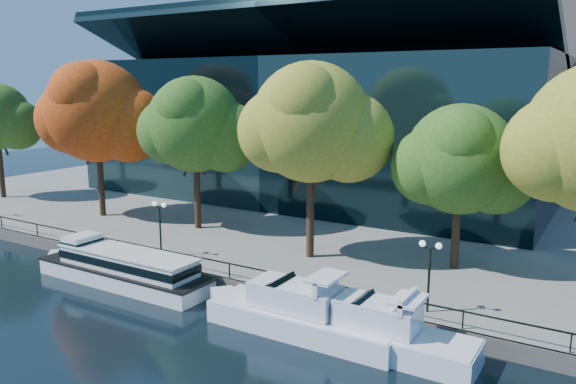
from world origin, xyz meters
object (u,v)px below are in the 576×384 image
Objects in this scene: cruiser_far at (377,331)px; tree_4 at (462,162)px; tour_boat at (119,266)px; lamp_1 at (160,216)px; tree_2 at (196,127)px; cruiser_near at (296,312)px; lamp_2 at (430,260)px; tree_1 at (98,114)px; tree_3 at (313,125)px.

tree_4 reaches higher than cruiser_far.
tour_boat is 4.65m from lamp_1.
tree_2 is at bearing -178.03° from tree_4.
cruiser_near is 1.18× the size of cruiser_far.
tree_4 is at bearing 66.45° from cruiser_near.
tree_2 reaches higher than lamp_1.
cruiser_far is (18.93, -0.20, -0.13)m from tour_boat.
tree_4 is 2.78× the size of lamp_2.
tree_2 is 1.17× the size of tree_4.
tour_boat is at bearing 179.39° from cruiser_far.
tree_1 is at bearing 169.06° from lamp_2.
tree_1 is (-13.36, 10.22, 9.48)m from tour_boat.
tree_1 is at bearing 142.59° from tour_boat.
cruiser_far is at bearing -17.89° from tree_1.
cruiser_near is at bearing -178.25° from cruiser_far.
lamp_2 is at bearing -27.63° from tree_3.
tree_3 is at bearing -10.05° from tree_2.
tree_1 reaches higher than cruiser_far.
tree_4 reaches higher than lamp_1.
tree_3 reaches higher than tour_boat.
lamp_1 is at bearing 180.00° from lamp_2.
cruiser_near is 14.05m from tree_3.
tree_2 is 3.25× the size of lamp_2.
tree_3 reaches higher than cruiser_near.
lamp_1 reaches higher than cruiser_far.
lamp_1 is at bearing -25.43° from tree_1.
tree_3 reaches higher than tree_4.
tree_2 reaches higher than tree_4.
cruiser_far is 0.71× the size of tree_1.
cruiser_near is at bearing -146.18° from lamp_2.
tree_3 is 3.48× the size of lamp_1.
cruiser_near is 15.37m from tree_4.
tree_2 is at bearing 161.53° from lamp_2.
cruiser_near is at bearing -65.81° from tree_3.
tree_1 is at bearing -176.78° from tree_4.
lamp_1 is at bearing -156.60° from tree_4.
lamp_2 is (1.36, 3.91, 2.91)m from cruiser_far.
lamp_2 is at bearing 10.37° from tour_boat.
tree_2 is 10.00m from lamp_1.
tree_2 is 24.70m from lamp_2.
tree_4 is at bearing 3.22° from tree_1.
cruiser_near reaches higher than tour_boat.
tour_boat is at bearing 178.61° from cruiser_near.
cruiser_near is 7.84m from lamp_2.
tree_2 is 3.25× the size of lamp_1.
lamp_1 is (-18.61, 3.91, 2.91)m from cruiser_far.
cruiser_far is at bearing -46.15° from tree_3.
lamp_2 reaches higher than tour_boat.
tour_boat is 14.24m from cruiser_near.
lamp_2 reaches higher than cruiser_near.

